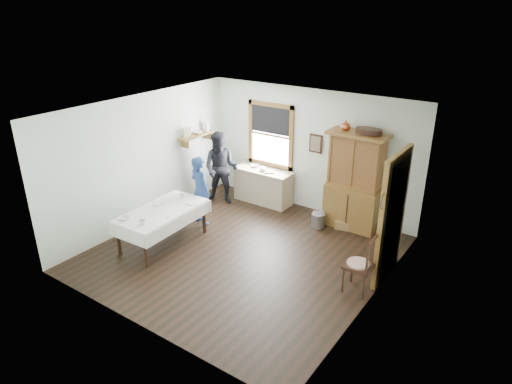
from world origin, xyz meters
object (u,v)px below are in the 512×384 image
wicker_basket (343,225)px  spindle_chair (359,263)px  work_counter (263,186)px  figure_dark (221,171)px  woman_blue (200,193)px  dining_table (163,227)px  china_hutch (354,181)px  pail (318,220)px

wicker_basket → spindle_chair: bearing=-59.1°
work_counter → wicker_basket: bearing=-5.0°
wicker_basket → figure_dark: 3.00m
wicker_basket → figure_dark: figure_dark is taller
work_counter → figure_dark: bearing=-143.5°
woman_blue → figure_dark: bearing=-58.3°
wicker_basket → woman_blue: bearing=-150.4°
dining_table → woman_blue: (0.01, 1.09, 0.33)m
china_hutch → dining_table: china_hutch is taller
work_counter → dining_table: size_ratio=0.77×
wicker_basket → dining_table: bearing=-135.4°
work_counter → figure_dark: 1.04m
figure_dark → dining_table: bearing=-102.4°
china_hutch → pail: size_ratio=6.81×
china_hutch → wicker_basket: bearing=-116.1°
work_counter → pail: size_ratio=4.67×
wicker_basket → woman_blue: woman_blue is taller
spindle_chair → pail: 2.31m
dining_table → pail: 3.17m
pail → china_hutch: bearing=36.6°
pail → work_counter: bearing=166.4°
woman_blue → china_hutch: bearing=-132.7°
dining_table → pail: (2.14, 2.33, -0.21)m
pail → woman_blue: woman_blue is taller
pail → wicker_basket: (0.46, 0.22, -0.06)m
dining_table → wicker_basket: (2.59, 2.56, -0.27)m
spindle_chair → figure_dark: (-4.01, 1.48, 0.26)m
spindle_chair → work_counter: bearing=147.1°
work_counter → woman_blue: 1.73m
dining_table → wicker_basket: size_ratio=5.99×
figure_dark → wicker_basket: bearing=-12.4°
pail → dining_table: bearing=-132.5°
figure_dark → pail: bearing=-16.1°
china_hutch → wicker_basket: size_ratio=6.74×
china_hutch → spindle_chair: size_ratio=1.95×
dining_table → wicker_basket: bearing=44.6°
china_hutch → spindle_chair: china_hutch is taller
work_counter → spindle_chair: spindle_chair is taller
dining_table → spindle_chair: spindle_chair is taller
woman_blue → figure_dark: 1.12m
work_counter → wicker_basket: (2.11, -0.18, -0.31)m
china_hutch → woman_blue: china_hutch is taller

